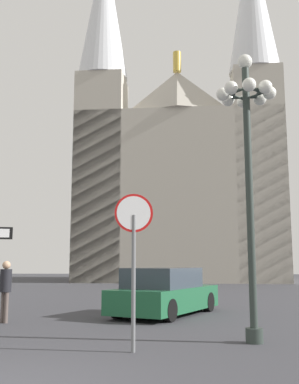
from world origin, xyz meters
The scene contains 5 objects.
cathedral centered at (2.02, 35.91, 9.61)m, with size 17.99×14.27×32.58m.
stop_sign centered at (1.61, 2.84, 2.06)m, with size 0.74×0.19×2.96m.
street_lamp centered at (3.99, 4.01, 4.16)m, with size 1.33×1.33×6.31m.
parked_car_far_green centered at (1.91, 8.87, 0.69)m, with size 3.52×4.93×1.47m.
pedestrian_walking centered at (-2.42, 6.63, 1.02)m, with size 0.32×0.32×1.68m.
Camera 1 is at (2.63, -5.79, 1.65)m, focal length 42.24 mm.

